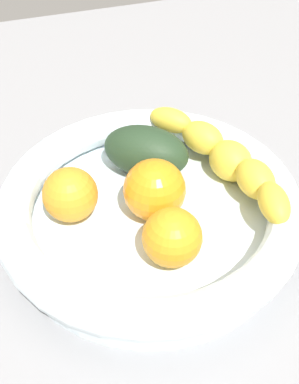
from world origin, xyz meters
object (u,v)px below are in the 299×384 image
Objects in this scene: banana_draped_left at (226,158)px; avocado_dark at (146,151)px; orange_front at (70,195)px; orange_mid_right at (169,238)px; orange_mid_left at (156,192)px; fruit_bowl at (150,208)px.

banana_draped_left is 2.27× the size of avocado_dark.
orange_front is 11.14cm from orange_mid_right.
orange_mid_left is at bearing -109.73° from orange_front.
fruit_bowl is 8.07cm from orange_front.
orange_front is at bearing 113.44° from avocado_dark.
orange_front is (0.11, 16.95, -0.10)cm from banana_draped_left.
fruit_bowl is 3.19× the size of avocado_dark.
fruit_bowl is at bearing 57.28° from orange_mid_left.
avocado_dark is (12.62, -2.21, 0.00)cm from orange_mid_right.
orange_mid_left is 5.81cm from orange_mid_right.
fruit_bowl is 2.43cm from orange_mid_left.
orange_mid_left reaches higher than fruit_bowl.
avocado_dark is at bearing -16.24° from fruit_bowl.
orange_mid_right is (-8.48, 9.85, -0.10)cm from banana_draped_left.
avocado_dark is at bearing 61.50° from banana_draped_left.
banana_draped_left is 3.94× the size of orange_mid_right.
banana_draped_left is (2.40, -9.54, 2.09)cm from fruit_bowl.
fruit_bowl is 5.53× the size of orange_mid_right.
orange_front reaches higher than fruit_bowl.
orange_front is at bearing 70.27° from orange_mid_left.
orange_front is 0.58× the size of avocado_dark.
orange_mid_right reaches higher than fruit_bowl.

